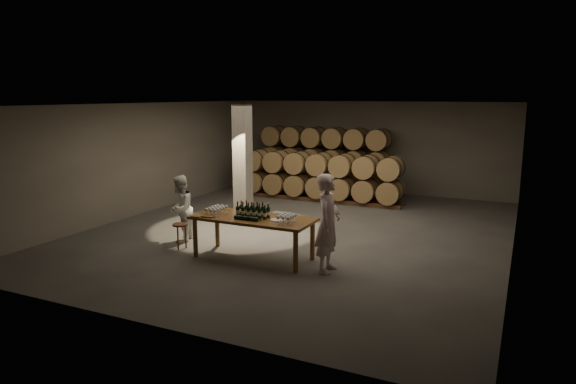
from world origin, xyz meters
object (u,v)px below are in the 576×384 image
at_px(tasting_table, 253,222).
at_px(person_man, 328,223).
at_px(bottle_cluster, 253,212).
at_px(stool, 180,228).
at_px(plate, 278,220).
at_px(notebook_near, 209,216).
at_px(person_woman, 180,209).

relative_size(tasting_table, person_man, 1.33).
xyz_separation_m(bottle_cluster, person_man, (1.73, -0.10, -0.04)).
xyz_separation_m(bottle_cluster, stool, (-1.82, -0.10, -0.54)).
height_order(plate, person_man, person_man).
bearing_deg(notebook_near, person_man, -2.43).
distance_m(plate, stool, 2.46).
distance_m(bottle_cluster, person_man, 1.73).
bearing_deg(stool, bottle_cluster, 3.15).
distance_m(bottle_cluster, notebook_near, 0.94).
bearing_deg(bottle_cluster, notebook_near, -155.17).
distance_m(person_man, person_woman, 3.93).
distance_m(tasting_table, notebook_near, 0.95).
xyz_separation_m(tasting_table, stool, (-1.83, -0.09, -0.32)).
height_order(plate, notebook_near, notebook_near).
relative_size(bottle_cluster, person_woman, 0.46).
bearing_deg(stool, plate, 1.57).
bearing_deg(plate, person_man, -3.39).
bearing_deg(bottle_cluster, plate, -3.21).
relative_size(tasting_table, notebook_near, 11.06).
bearing_deg(notebook_near, bottle_cluster, 15.91).
distance_m(tasting_table, person_woman, 2.21).
height_order(tasting_table, stool, tasting_table).
height_order(tasting_table, person_man, person_man).
relative_size(tasting_table, bottle_cluster, 3.56).
bearing_deg(plate, tasting_table, 177.69).
distance_m(notebook_near, stool, 1.11).
bearing_deg(person_woman, stool, 18.75).
bearing_deg(stool, person_woman, 125.55).
bearing_deg(plate, stool, -178.43).
distance_m(notebook_near, person_woman, 1.54).
bearing_deg(person_man, notebook_near, 94.28).
distance_m(tasting_table, person_man, 1.73).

